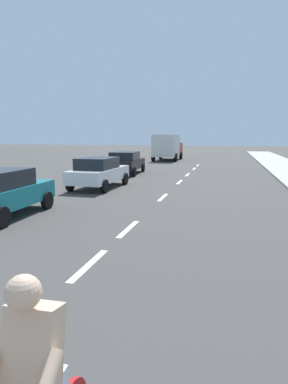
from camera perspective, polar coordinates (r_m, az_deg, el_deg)
name	(u,v)px	position (r m, az deg, el deg)	size (l,w,h in m)	color
ground_plane	(173,188)	(17.08, 5.02, 0.68)	(160.00, 160.00, 0.00)	#423F3D
lane_stripe_2	(89,265)	(7.10, -9.48, -12.28)	(0.16, 1.80, 0.01)	white
lane_stripe_3	(128,229)	(9.57, -2.74, -6.37)	(0.16, 1.80, 0.01)	white
lane_stripe_4	(163,197)	(14.45, 3.27, -0.91)	(0.16, 1.80, 0.01)	white
lane_stripe_5	(179,182)	(19.36, 6.15, 1.72)	(0.16, 1.80, 0.01)	white
lane_stripe_6	(187,175)	(23.14, 7.52, 2.98)	(0.16, 1.80, 0.01)	white
lane_stripe_7	(194,169)	(27.64, 8.66, 4.02)	(0.16, 1.80, 0.01)	white
lane_stripe_8	(198,165)	(30.87, 9.27, 4.57)	(0.16, 1.80, 0.01)	white
parked_car_teal	(3,192)	(11.78, -23.18, 0.02)	(1.94, 3.95, 1.57)	#14727A
parked_car_white	(99,172)	(17.15, -7.82, 3.49)	(2.08, 4.34, 1.57)	white
parked_car_black	(126,162)	(23.48, -3.21, 5.19)	(2.30, 4.64, 1.57)	black
delivery_truck	(168,147)	(36.91, 4.09, 7.81)	(2.69, 6.24, 2.80)	maroon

